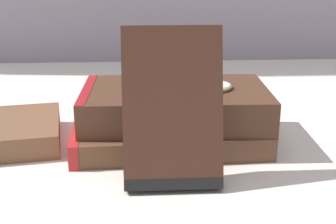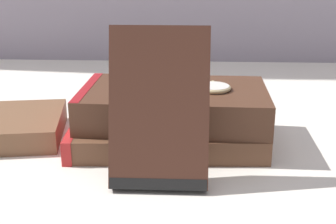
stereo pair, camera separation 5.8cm
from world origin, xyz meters
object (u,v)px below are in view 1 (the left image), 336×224
Objects in this scene: pocket_watch at (211,86)px; book_leaning_front at (168,113)px; book_flat_top at (168,105)px; book_flat_bottom at (161,132)px; reading_glasses at (142,112)px.

book_leaning_front is at bearing -118.70° from pocket_watch.
book_leaning_front reaches higher than pocket_watch.
book_leaning_front is (-0.01, -0.12, 0.03)m from book_flat_top.
book_flat_bottom is 0.13m from book_leaning_front.
pocket_watch is (0.06, 0.11, -0.00)m from book_leaning_front.
book_flat_top is at bearing 25.66° from book_flat_bottom.
pocket_watch is 0.17m from reading_glasses.
reading_glasses is (-0.03, 0.12, -0.05)m from book_flat_top.
book_leaning_front is at bearing -90.84° from book_flat_bottom.
pocket_watch reaches higher than book_flat_top.
book_flat_top is 2.26× the size of reading_glasses.
book_flat_bottom is at bearing 91.59° from book_leaning_front.
book_flat_bottom is 0.09m from pocket_watch.
book_leaning_front is 1.58× the size of reading_glasses.
pocket_watch reaches higher than reading_glasses.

